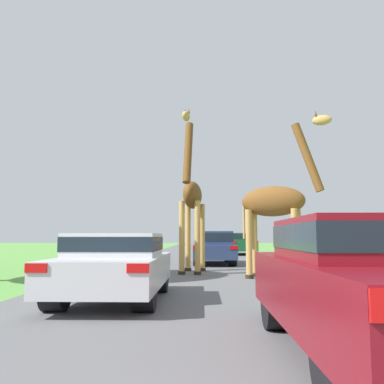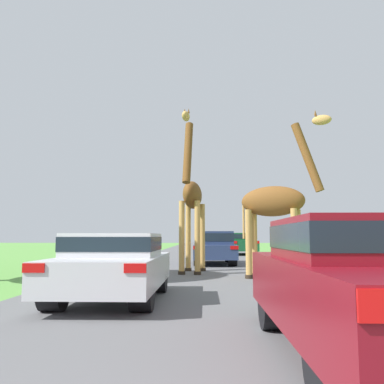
{
  "view_description": "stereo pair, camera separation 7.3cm",
  "coord_description": "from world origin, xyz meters",
  "px_view_note": "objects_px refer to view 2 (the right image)",
  "views": [
    {
      "loc": [
        -0.06,
        0.09,
        1.24
      ],
      "look_at": [
        -0.42,
        14.22,
        2.79
      ],
      "focal_mm": 38.0,
      "sensor_mm": 36.0,
      "label": 1
    },
    {
      "loc": [
        0.01,
        0.09,
        1.24
      ],
      "look_at": [
        -0.42,
        14.22,
        2.79
      ],
      "focal_mm": 38.0,
      "sensor_mm": 36.0,
      "label": 2
    }
  ],
  "objects_px": {
    "car_lead_maroon": "(371,282)",
    "car_queue_left": "(214,247)",
    "car_queue_right": "(242,243)",
    "car_far_ahead": "(114,264)",
    "giraffe_near_road": "(192,200)",
    "giraffe_companion": "(276,204)"
  },
  "relations": [
    {
      "from": "giraffe_companion",
      "to": "car_queue_right",
      "type": "height_order",
      "value": "giraffe_companion"
    },
    {
      "from": "car_lead_maroon",
      "to": "car_queue_left",
      "type": "bearing_deg",
      "value": 94.99
    },
    {
      "from": "giraffe_companion",
      "to": "car_far_ahead",
      "type": "height_order",
      "value": "giraffe_companion"
    },
    {
      "from": "giraffe_companion",
      "to": "car_lead_maroon",
      "type": "distance_m",
      "value": 8.08
    },
    {
      "from": "giraffe_near_road",
      "to": "car_lead_maroon",
      "type": "bearing_deg",
      "value": 108.78
    },
    {
      "from": "giraffe_near_road",
      "to": "car_queue_left",
      "type": "bearing_deg",
      "value": -94.25
    },
    {
      "from": "giraffe_near_road",
      "to": "car_far_ahead",
      "type": "bearing_deg",
      "value": 83.56
    },
    {
      "from": "giraffe_near_road",
      "to": "car_far_ahead",
      "type": "distance_m",
      "value": 6.39
    },
    {
      "from": "car_lead_maroon",
      "to": "car_queue_left",
      "type": "height_order",
      "value": "car_queue_left"
    },
    {
      "from": "giraffe_companion",
      "to": "car_lead_maroon",
      "type": "relative_size",
      "value": 1.12
    },
    {
      "from": "car_lead_maroon",
      "to": "car_queue_right",
      "type": "bearing_deg",
      "value": 87.81
    },
    {
      "from": "car_queue_right",
      "to": "car_far_ahead",
      "type": "distance_m",
      "value": 21.07
    },
    {
      "from": "giraffe_companion",
      "to": "car_queue_left",
      "type": "bearing_deg",
      "value": -143.01
    },
    {
      "from": "car_queue_right",
      "to": "car_far_ahead",
      "type": "bearing_deg",
      "value": -102.13
    },
    {
      "from": "giraffe_companion",
      "to": "car_far_ahead",
      "type": "bearing_deg",
      "value": -20.98
    },
    {
      "from": "giraffe_companion",
      "to": "car_far_ahead",
      "type": "distance_m",
      "value": 5.97
    },
    {
      "from": "giraffe_near_road",
      "to": "car_queue_left",
      "type": "relative_size",
      "value": 1.21
    },
    {
      "from": "car_queue_right",
      "to": "car_queue_left",
      "type": "distance_m",
      "value": 10.15
    },
    {
      "from": "car_queue_right",
      "to": "car_far_ahead",
      "type": "height_order",
      "value": "car_queue_right"
    },
    {
      "from": "giraffe_companion",
      "to": "car_queue_right",
      "type": "xyz_separation_m",
      "value": [
        0.48,
        16.39,
        -1.41
      ]
    },
    {
      "from": "car_lead_maroon",
      "to": "car_queue_right",
      "type": "relative_size",
      "value": 0.93
    },
    {
      "from": "car_far_ahead",
      "to": "giraffe_companion",
      "type": "bearing_deg",
      "value": 46.84
    }
  ]
}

